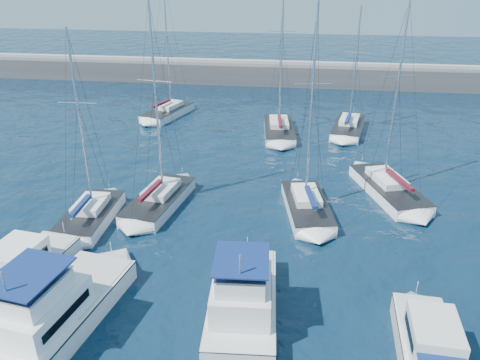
# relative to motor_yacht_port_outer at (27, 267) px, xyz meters

# --- Properties ---
(ground) EXTENTS (220.00, 220.00, 0.00)m
(ground) POSITION_rel_motor_yacht_port_outer_xyz_m (12.38, 1.17, -0.94)
(ground) COLOR black
(ground) RESTS_ON ground
(breakwater) EXTENTS (160.00, 6.00, 4.45)m
(breakwater) POSITION_rel_motor_yacht_port_outer_xyz_m (12.38, 53.17, 0.11)
(breakwater) COLOR #424244
(breakwater) RESTS_ON ground
(motor_yacht_port_outer) EXTENTS (3.65, 6.78, 3.20)m
(motor_yacht_port_outer) POSITION_rel_motor_yacht_port_outer_xyz_m (0.00, 0.00, 0.00)
(motor_yacht_port_outer) COLOR white
(motor_yacht_port_outer) RESTS_ON ground
(motor_yacht_port_inner) EXTENTS (5.28, 10.18, 4.69)m
(motor_yacht_port_inner) POSITION_rel_motor_yacht_port_outer_xyz_m (3.61, -3.78, 0.19)
(motor_yacht_port_inner) COLOR white
(motor_yacht_port_inner) RESTS_ON ground
(motor_yacht_stbd_inner) EXTENTS (4.16, 8.67, 4.69)m
(motor_yacht_stbd_inner) POSITION_rel_motor_yacht_port_outer_xyz_m (13.06, -1.36, 0.19)
(motor_yacht_stbd_inner) COLOR silver
(motor_yacht_stbd_inner) RESTS_ON ground
(motor_yacht_stbd_outer) EXTENTS (2.83, 6.44, 3.20)m
(motor_yacht_stbd_outer) POSITION_rel_motor_yacht_port_outer_xyz_m (22.09, -3.23, 0.00)
(motor_yacht_stbd_outer) COLOR silver
(motor_yacht_stbd_outer) RESTS_ON ground
(sailboat_mid_a) EXTENTS (3.30, 7.01, 14.01)m
(sailboat_mid_a) POSITION_rel_motor_yacht_port_outer_xyz_m (0.66, 7.21, -0.42)
(sailboat_mid_a) COLOR white
(sailboat_mid_a) RESTS_ON ground
(sailboat_mid_b) EXTENTS (4.17, 8.21, 15.51)m
(sailboat_mid_b) POSITION_rel_motor_yacht_port_outer_xyz_m (4.96, 10.30, -0.41)
(sailboat_mid_b) COLOR silver
(sailboat_mid_b) RESTS_ON ground
(sailboat_mid_c) EXTENTS (4.29, 7.97, 15.55)m
(sailboat_mid_c) POSITION_rel_motor_yacht_port_outer_xyz_m (16.35, 10.80, -0.40)
(sailboat_mid_c) COLOR white
(sailboat_mid_c) RESTS_ON ground
(sailboat_mid_d) EXTENTS (5.83, 9.26, 15.26)m
(sailboat_mid_d) POSITION_rel_motor_yacht_port_outer_xyz_m (22.94, 14.88, -0.42)
(sailboat_mid_d) COLOR white
(sailboat_mid_d) RESTS_ON ground
(sailboat_back_a) EXTENTS (5.23, 8.57, 16.24)m
(sailboat_back_a) POSITION_rel_motor_yacht_port_outer_xyz_m (-0.92, 33.43, -0.40)
(sailboat_back_a) COLOR white
(sailboat_back_a) RESTS_ON ground
(sailboat_back_b) EXTENTS (4.12, 8.99, 17.56)m
(sailboat_back_b) POSITION_rel_motor_yacht_port_outer_xyz_m (13.13, 28.52, -0.40)
(sailboat_back_b) COLOR silver
(sailboat_back_b) RESTS_ON ground
(sailboat_back_c) EXTENTS (4.54, 8.70, 13.74)m
(sailboat_back_c) POSITION_rel_motor_yacht_port_outer_xyz_m (20.82, 30.48, -0.43)
(sailboat_back_c) COLOR white
(sailboat_back_c) RESTS_ON ground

